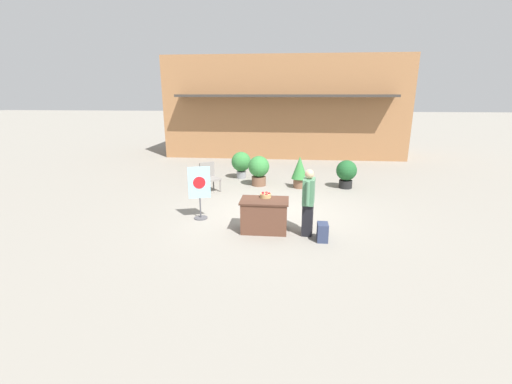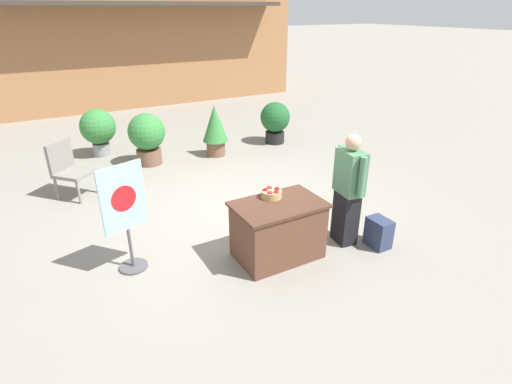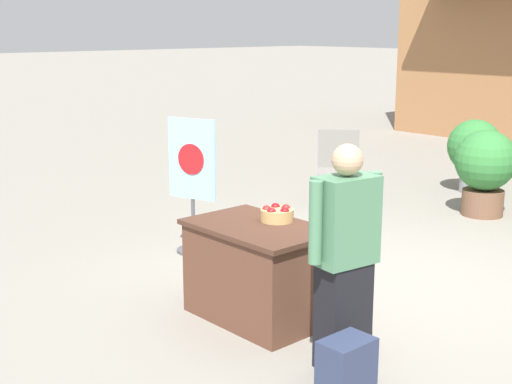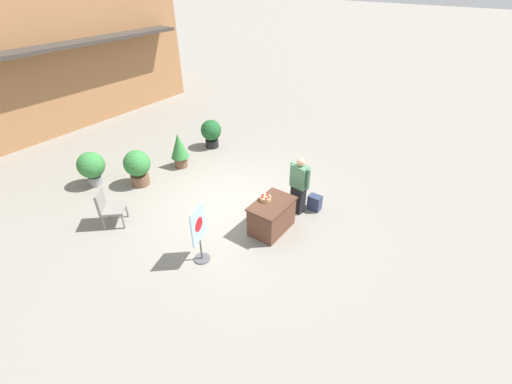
# 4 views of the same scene
# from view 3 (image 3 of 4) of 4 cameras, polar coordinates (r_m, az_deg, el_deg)

# --- Properties ---
(ground_plane) EXTENTS (120.00, 120.00, 0.00)m
(ground_plane) POSITION_cam_3_polar(r_m,az_deg,el_deg) (6.73, 9.57, -7.45)
(ground_plane) COLOR gray
(display_table) EXTENTS (1.16, 0.75, 0.79)m
(display_table) POSITION_cam_3_polar(r_m,az_deg,el_deg) (5.82, 0.16, -6.40)
(display_table) COLOR brown
(display_table) RESTS_ON ground_plane
(apple_basket) EXTENTS (0.27, 0.27, 0.13)m
(apple_basket) POSITION_cam_3_polar(r_m,az_deg,el_deg) (5.80, 1.69, -1.75)
(apple_basket) COLOR tan
(apple_basket) RESTS_ON display_table
(person_visitor) EXTENTS (0.31, 0.61, 1.59)m
(person_visitor) POSITION_cam_3_polar(r_m,az_deg,el_deg) (4.91, 7.10, -5.23)
(person_visitor) COLOR black
(person_visitor) RESTS_ON ground_plane
(backpack) EXTENTS (0.24, 0.34, 0.42)m
(backpack) POSITION_cam_3_polar(r_m,az_deg,el_deg) (4.70, 7.24, -13.97)
(backpack) COLOR #2D3856
(backpack) RESTS_ON ground_plane
(poster_board) EXTENTS (0.56, 0.36, 1.43)m
(poster_board) POSITION_cam_3_polar(r_m,az_deg,el_deg) (7.45, -5.11, 0.96)
(poster_board) COLOR #4C4C51
(poster_board) RESTS_ON ground_plane
(patio_chair) EXTENTS (0.78, 0.78, 0.99)m
(patio_chair) POSITION_cam_3_polar(r_m,az_deg,el_deg) (9.61, 6.59, 2.23)
(patio_chair) COLOR gray
(patio_chair) RESTS_ON ground_plane
(potted_plant_near_left) EXTENTS (0.77, 0.77, 1.05)m
(potted_plant_near_left) POSITION_cam_3_polar(r_m,az_deg,el_deg) (10.69, 17.07, 3.30)
(potted_plant_near_left) COLOR gray
(potted_plant_near_left) RESTS_ON ground_plane
(potted_plant_far_right) EXTENTS (0.76, 0.76, 1.09)m
(potted_plant_far_right) POSITION_cam_3_polar(r_m,az_deg,el_deg) (9.39, 17.85, 1.90)
(potted_plant_far_right) COLOR brown
(potted_plant_far_right) RESTS_ON ground_plane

